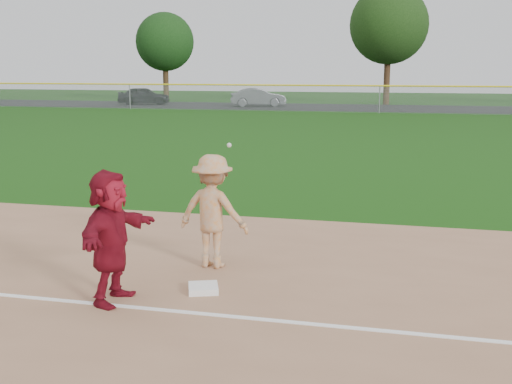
% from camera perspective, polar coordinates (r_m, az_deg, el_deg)
% --- Properties ---
extents(ground, '(160.00, 160.00, 0.00)m').
position_cam_1_polar(ground, '(9.64, -2.15, -9.28)').
color(ground, '#15440D').
rests_on(ground, ground).
extents(foul_line, '(60.00, 0.10, 0.01)m').
position_cam_1_polar(foul_line, '(8.91, -3.58, -10.86)').
color(foul_line, white).
rests_on(foul_line, infield_dirt).
extents(parking_asphalt, '(120.00, 10.00, 0.01)m').
position_cam_1_polar(parking_asphalt, '(54.85, 11.22, 7.33)').
color(parking_asphalt, black).
rests_on(parking_asphalt, ground).
extents(first_base, '(0.56, 0.56, 0.10)m').
position_cam_1_polar(first_base, '(9.80, -4.71, -8.52)').
color(first_base, white).
rests_on(first_base, infield_dirt).
extents(base_runner, '(0.69, 1.83, 1.93)m').
position_cam_1_polar(base_runner, '(9.34, -12.77, -3.88)').
color(base_runner, maroon).
rests_on(base_runner, infield_dirt).
extents(car_left, '(4.97, 2.95, 1.59)m').
position_cam_1_polar(car_left, '(59.91, -9.92, 8.44)').
color(car_left, black).
rests_on(car_left, parking_asphalt).
extents(car_mid, '(5.02, 3.10, 1.56)m').
position_cam_1_polar(car_mid, '(56.09, 0.19, 8.42)').
color(car_mid, '#5A5C61').
rests_on(car_mid, parking_asphalt).
extents(first_base_play, '(1.32, 1.23, 2.21)m').
position_cam_1_polar(first_base_play, '(10.76, -3.85, -1.72)').
color(first_base_play, '#A7A6A9').
rests_on(first_base_play, infield_dirt).
extents(outfield_fence, '(110.00, 0.12, 110.00)m').
position_cam_1_polar(outfield_fence, '(48.77, 10.96, 9.21)').
color(outfield_fence, '#999EA0').
rests_on(outfield_fence, ground).
extents(tree_1, '(5.80, 5.80, 8.75)m').
position_cam_1_polar(tree_1, '(66.42, -8.11, 13.07)').
color(tree_1, '#382614').
rests_on(tree_1, ground).
extents(tree_2, '(7.00, 7.00, 10.58)m').
position_cam_1_polar(tree_2, '(60.35, 11.73, 14.34)').
color(tree_2, '#3B2515').
rests_on(tree_2, ground).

